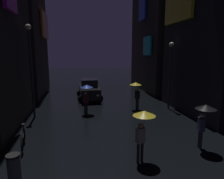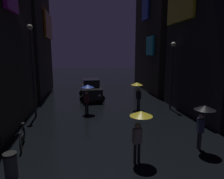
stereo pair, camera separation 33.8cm
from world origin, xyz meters
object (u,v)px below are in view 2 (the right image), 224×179
(car_distant, at_px, (91,89))
(trash_bin, at_px, (11,165))
(bicycle_parked_at_storefront, at_px, (23,138))
(streetlamp_right_far, at_px, (172,68))
(pedestrian_midstreet_left_black, at_px, (203,115))
(pedestrian_foreground_right_blue, at_px, (87,91))
(streetlamp_left_far, at_px, (32,61))
(pedestrian_near_crossing_yellow, at_px, (140,122))
(pedestrian_midstreet_centre_yellow, at_px, (137,88))

(car_distant, bearing_deg, trash_bin, -105.77)
(bicycle_parked_at_storefront, relative_size, streetlamp_right_far, 0.35)
(pedestrian_midstreet_left_black, bearing_deg, pedestrian_foreground_right_blue, 127.68)
(pedestrian_foreground_right_blue, relative_size, car_distant, 0.51)
(streetlamp_left_far, bearing_deg, bicycle_parked_at_storefront, -85.07)
(streetlamp_right_far, bearing_deg, bicycle_parked_at_storefront, -152.52)
(pedestrian_foreground_right_blue, xyz_separation_m, streetlamp_left_far, (-3.58, -0.08, 2.12))
(pedestrian_near_crossing_yellow, height_order, streetlamp_left_far, streetlamp_left_far)
(streetlamp_left_far, relative_size, trash_bin, 6.60)
(bicycle_parked_at_storefront, distance_m, streetlamp_left_far, 5.74)
(pedestrian_foreground_right_blue, distance_m, pedestrian_near_crossing_yellow, 7.07)
(pedestrian_foreground_right_blue, bearing_deg, streetlamp_right_far, 2.71)
(pedestrian_midstreet_left_black, distance_m, streetlamp_left_far, 10.71)
(pedestrian_foreground_right_blue, xyz_separation_m, car_distant, (0.47, 4.66, -0.74))
(streetlamp_right_far, distance_m, streetlamp_left_far, 10.02)
(pedestrian_midstreet_centre_yellow, distance_m, streetlamp_left_far, 7.72)
(streetlamp_left_far, bearing_deg, pedestrian_near_crossing_yellow, -51.10)
(pedestrian_foreground_right_blue, distance_m, streetlamp_left_far, 4.16)
(car_distant, height_order, streetlamp_right_far, streetlamp_right_far)
(trash_bin, bearing_deg, pedestrian_midstreet_left_black, 6.39)
(bicycle_parked_at_storefront, distance_m, streetlamp_right_far, 11.19)
(pedestrian_near_crossing_yellow, distance_m, streetlamp_left_far, 8.92)
(car_distant, bearing_deg, bicycle_parked_at_storefront, -111.30)
(pedestrian_midstreet_centre_yellow, bearing_deg, pedestrian_midstreet_left_black, -81.27)
(bicycle_parked_at_storefront, relative_size, car_distant, 0.43)
(pedestrian_midstreet_centre_yellow, height_order, streetlamp_left_far, streetlamp_left_far)
(pedestrian_midstreet_centre_yellow, bearing_deg, car_distant, 129.20)
(streetlamp_left_far, bearing_deg, car_distant, 49.57)
(pedestrian_midstreet_left_black, height_order, bicycle_parked_at_storefront, pedestrian_midstreet_left_black)
(streetlamp_left_far, bearing_deg, pedestrian_midstreet_left_black, -36.40)
(pedestrian_midstreet_left_black, xyz_separation_m, car_distant, (-4.41, 10.98, -0.74))
(streetlamp_right_far, height_order, streetlamp_left_far, streetlamp_left_far)
(trash_bin, bearing_deg, streetlamp_right_far, 38.84)
(streetlamp_right_far, bearing_deg, trash_bin, -141.16)
(pedestrian_foreground_right_blue, bearing_deg, car_distant, 84.26)
(bicycle_parked_at_storefront, height_order, car_distant, car_distant)
(bicycle_parked_at_storefront, bearing_deg, streetlamp_left_far, 94.93)
(pedestrian_near_crossing_yellow, bearing_deg, pedestrian_midstreet_left_black, 9.56)
(car_distant, distance_m, streetlamp_left_far, 6.86)
(pedestrian_near_crossing_yellow, xyz_separation_m, car_distant, (-1.39, 11.49, -0.74))
(pedestrian_foreground_right_blue, xyz_separation_m, bicycle_parked_at_storefront, (-3.18, -4.69, -1.28))
(bicycle_parked_at_storefront, bearing_deg, car_distant, 68.70)
(streetlamp_right_far, bearing_deg, pedestrian_foreground_right_blue, -177.29)
(pedestrian_midstreet_left_black, xyz_separation_m, streetlamp_left_far, (-8.45, 6.23, 2.12))
(trash_bin, bearing_deg, bicycle_parked_at_storefront, 96.92)
(pedestrian_midstreet_left_black, bearing_deg, trash_bin, -173.61)
(pedestrian_midstreet_left_black, relative_size, pedestrian_midstreet_centre_yellow, 1.00)
(pedestrian_midstreet_centre_yellow, relative_size, bicycle_parked_at_storefront, 1.17)
(car_distant, bearing_deg, streetlamp_left_far, -130.43)
(pedestrian_foreground_right_blue, height_order, pedestrian_near_crossing_yellow, same)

